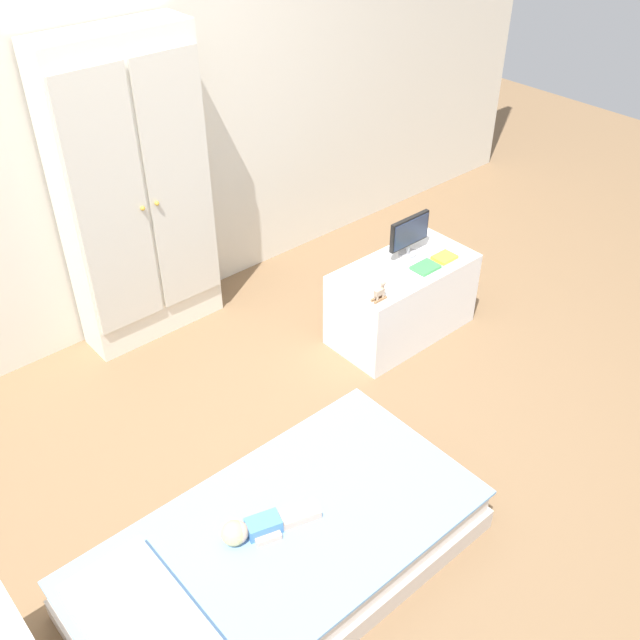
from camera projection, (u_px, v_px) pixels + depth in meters
name	position (u px, v px, depth m)	size (l,w,h in m)	color
ground_plane	(319.00, 464.00, 3.32)	(10.00, 10.00, 0.02)	brown
back_wall	(103.00, 83.00, 3.47)	(6.40, 0.05, 2.70)	silver
bed	(282.00, 552.00, 2.80)	(1.57, 0.82, 0.22)	beige
pillow	(143.00, 624.00, 2.40)	(0.32, 0.59, 0.07)	silver
doll	(252.00, 528.00, 2.71)	(0.39, 0.19, 0.10)	#4C84C6
wardrobe	(135.00, 196.00, 3.67)	(0.76, 0.28, 1.64)	white
tv_stand	(402.00, 299.00, 3.98)	(0.80, 0.41, 0.44)	white
tv_monitor	(409.00, 233.00, 3.87)	(0.27, 0.10, 0.23)	#99999E
rocking_horse_toy	(380.00, 292.00, 3.57)	(0.08, 0.04, 0.10)	#8E6642
book_green	(425.00, 267.00, 3.82)	(0.14, 0.11, 0.02)	#429E51
book_yellow	(444.00, 257.00, 3.90)	(0.12, 0.10, 0.02)	gold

